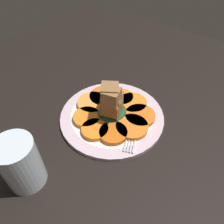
# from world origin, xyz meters

# --- Properties ---
(table_slab) EXTENTS (1.20, 1.20, 0.02)m
(table_slab) POSITION_xyz_m (0.00, 0.00, 0.01)
(table_slab) COLOR black
(table_slab) RESTS_ON ground
(plate) EXTENTS (0.27, 0.27, 0.01)m
(plate) POSITION_xyz_m (0.00, 0.00, 0.03)
(plate) COLOR silver
(plate) RESTS_ON table_slab
(carrot_slice_0) EXTENTS (0.08, 0.08, 0.01)m
(carrot_slice_0) POSITION_xyz_m (-0.00, 0.07, 0.04)
(carrot_slice_0) COLOR #F99539
(carrot_slice_0) RESTS_ON plate
(carrot_slice_1) EXTENTS (0.07, 0.07, 0.01)m
(carrot_slice_1) POSITION_xyz_m (-0.05, 0.04, 0.04)
(carrot_slice_1) COLOR orange
(carrot_slice_1) RESTS_ON plate
(carrot_slice_2) EXTENTS (0.07, 0.07, 0.01)m
(carrot_slice_2) POSITION_xyz_m (-0.07, -0.00, 0.04)
(carrot_slice_2) COLOR orange
(carrot_slice_2) RESTS_ON plate
(carrot_slice_3) EXTENTS (0.07, 0.07, 0.01)m
(carrot_slice_3) POSITION_xyz_m (-0.05, -0.04, 0.04)
(carrot_slice_3) COLOR #D56013
(carrot_slice_3) RESTS_ON plate
(carrot_slice_4) EXTENTS (0.08, 0.08, 0.01)m
(carrot_slice_4) POSITION_xyz_m (-0.01, -0.07, 0.04)
(carrot_slice_4) COLOR orange
(carrot_slice_4) RESTS_ON plate
(carrot_slice_5) EXTENTS (0.08, 0.08, 0.01)m
(carrot_slice_5) POSITION_xyz_m (0.04, -0.06, 0.04)
(carrot_slice_5) COLOR orange
(carrot_slice_5) RESTS_ON plate
(carrot_slice_6) EXTENTS (0.08, 0.08, 0.01)m
(carrot_slice_6) POSITION_xyz_m (0.06, -0.02, 0.04)
(carrot_slice_6) COLOR orange
(carrot_slice_6) RESTS_ON plate
(carrot_slice_7) EXTENTS (0.07, 0.07, 0.01)m
(carrot_slice_7) POSITION_xyz_m (0.06, 0.02, 0.04)
(carrot_slice_7) COLOR orange
(carrot_slice_7) RESTS_ON plate
(carrot_slice_8) EXTENTS (0.08, 0.08, 0.01)m
(carrot_slice_8) POSITION_xyz_m (0.04, 0.06, 0.04)
(carrot_slice_8) COLOR orange
(carrot_slice_8) RESTS_ON plate
(center_pile) EXTENTS (0.08, 0.07, 0.10)m
(center_pile) POSITION_xyz_m (-0.01, -0.00, 0.07)
(center_pile) COLOR #1E4723
(center_pile) RESTS_ON plate
(fork) EXTENTS (0.17, 0.08, 0.00)m
(fork) POSITION_xyz_m (0.00, -0.07, 0.03)
(fork) COLOR silver
(fork) RESTS_ON plate
(water_glass) EXTENTS (0.08, 0.08, 0.12)m
(water_glass) POSITION_xyz_m (-0.25, 0.04, 0.08)
(water_glass) COLOR silver
(water_glass) RESTS_ON table_slab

